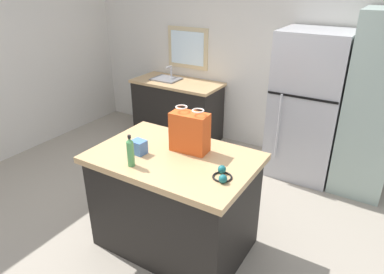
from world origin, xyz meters
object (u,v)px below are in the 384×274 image
(shopping_bag, at_px, (190,132))
(bottle, at_px, (130,152))
(kitchen_island, at_px, (174,201))
(refrigerator, at_px, (308,106))
(tall_cabinet, at_px, (373,107))
(ear_defenders, at_px, (222,175))
(small_box, at_px, (139,147))

(shopping_bag, xyz_separation_m, bottle, (-0.26, -0.46, -0.05))
(kitchen_island, distance_m, refrigerator, 2.08)
(refrigerator, bearing_deg, bottle, -109.53)
(tall_cabinet, bearing_deg, kitchen_island, -123.77)
(shopping_bag, distance_m, ear_defenders, 0.53)
(kitchen_island, height_order, refrigerator, refrigerator)
(ear_defenders, bearing_deg, bottle, -163.22)
(kitchen_island, distance_m, ear_defenders, 0.71)
(shopping_bag, height_order, bottle, shopping_bag)
(kitchen_island, xyz_separation_m, bottle, (-0.19, -0.31, 0.58))
(shopping_bag, relative_size, bottle, 1.47)
(kitchen_island, height_order, tall_cabinet, tall_cabinet)
(tall_cabinet, distance_m, small_box, 2.59)
(refrigerator, distance_m, tall_cabinet, 0.70)
(tall_cabinet, bearing_deg, refrigerator, -179.98)
(shopping_bag, xyz_separation_m, small_box, (-0.34, -0.27, -0.11))
(kitchen_island, height_order, ear_defenders, ear_defenders)
(bottle, height_order, ear_defenders, bottle)
(shopping_bag, xyz_separation_m, ear_defenders, (0.44, -0.25, -0.15))
(tall_cabinet, height_order, bottle, tall_cabinet)
(refrigerator, xyz_separation_m, ear_defenders, (-0.10, -2.04, 0.07))
(kitchen_island, bearing_deg, small_box, -156.01)
(bottle, bearing_deg, tall_cabinet, 56.62)
(tall_cabinet, height_order, shopping_bag, tall_cabinet)
(kitchen_island, height_order, small_box, small_box)
(shopping_bag, bearing_deg, kitchen_island, -114.88)
(refrigerator, distance_m, shopping_bag, 1.89)
(bottle, bearing_deg, kitchen_island, 59.16)
(refrigerator, height_order, small_box, refrigerator)
(tall_cabinet, bearing_deg, small_box, -127.21)
(shopping_bag, bearing_deg, ear_defenders, -29.80)
(refrigerator, xyz_separation_m, bottle, (-0.80, -2.25, 0.17))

